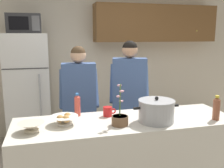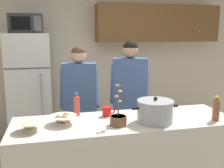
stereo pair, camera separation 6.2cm
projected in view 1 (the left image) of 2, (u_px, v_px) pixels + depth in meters
The scene contains 13 objects.
back_wall_unit at pixel (101, 52), 4.55m from camera, with size 6.00×0.48×2.60m.
kitchen_island at pixel (126, 164), 2.52m from camera, with size 2.12×0.68×0.92m, color silver.
refrigerator at pixel (29, 91), 3.96m from camera, with size 0.64×0.68×1.75m.
microwave at pixel (24, 24), 3.75m from camera, with size 0.48×0.37×0.28m.
person_near_pot at pixel (79, 96), 3.12m from camera, with size 0.52×0.45×1.60m.
person_by_sink at pixel (129, 90), 3.22m from camera, with size 0.59×0.53×1.66m.
cooking_pot at pixel (156, 111), 2.37m from camera, with size 0.45×0.34×0.24m.
coffee_mug at pixel (108, 112), 2.55m from camera, with size 0.13×0.09×0.10m.
bread_bowl at pixel (64, 119), 2.31m from camera, with size 0.25×0.25×0.10m.
empty_bowl at pixel (31, 127), 2.13m from camera, with size 0.22×0.22×0.08m.
bottle_near_edge at pixel (77, 105), 2.55m from camera, with size 0.06×0.06×0.23m.
bottle_mid_counter at pixel (216, 108), 2.43m from camera, with size 0.07×0.07×0.24m.
potted_orchid at pixel (120, 119), 2.29m from camera, with size 0.15×0.15×0.38m.
Camera 1 is at (-0.72, -2.22, 1.72)m, focal length 40.92 mm.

